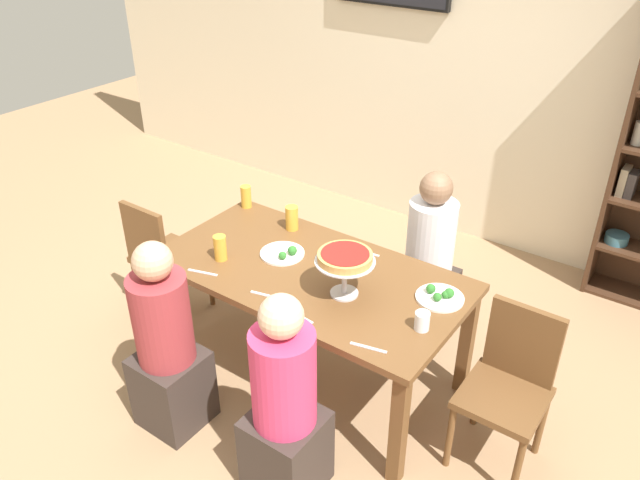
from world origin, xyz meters
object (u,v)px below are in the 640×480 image
(beer_glass_amber_tall, at_px, (246,197))
(cutlery_spare_fork, at_px, (203,272))
(diner_near_left, at_px, (167,351))
(beer_glass_amber_short, at_px, (220,248))
(diner_far_right, at_px, (428,267))
(chair_head_east, at_px, (510,381))
(cutlery_knife_far, at_px, (266,295))
(deep_dish_pizza_stand, at_px, (345,260))
(water_glass_clear_near, at_px, (422,321))
(diner_near_right, at_px, (285,412))
(cutlery_knife_near, at_px, (365,252))
(beer_glass_amber_spare, at_px, (292,218))
(cutlery_fork_near, at_px, (368,348))
(salad_plate_near_diner, at_px, (284,253))
(chair_head_west, at_px, (161,254))
(dining_table, at_px, (310,283))
(salad_plate_far_diner, at_px, (440,296))
(cutlery_fork_far, at_px, (299,316))

(beer_glass_amber_tall, height_order, cutlery_spare_fork, beer_glass_amber_tall)
(diner_near_left, height_order, beer_glass_amber_short, diner_near_left)
(diner_near_left, distance_m, diner_far_right, 1.69)
(chair_head_east, relative_size, cutlery_knife_far, 4.83)
(deep_dish_pizza_stand, xyz_separation_m, water_glass_clear_near, (0.47, -0.02, -0.16))
(diner_near_left, xyz_separation_m, diner_near_right, (0.77, 0.02, 0.00))
(cutlery_knife_near, height_order, cutlery_knife_far, same)
(beer_glass_amber_tall, relative_size, beer_glass_amber_spare, 0.97)
(water_glass_clear_near, distance_m, cutlery_fork_near, 0.31)
(diner_far_right, relative_size, water_glass_clear_near, 12.08)
(diner_near_right, relative_size, salad_plate_near_diner, 4.43)
(beer_glass_amber_tall, relative_size, cutlery_knife_near, 0.83)
(chair_head_west, bearing_deg, cutlery_knife_far, -11.74)
(chair_head_west, distance_m, salad_plate_near_diner, 0.98)
(diner_far_right, xyz_separation_m, cutlery_spare_fork, (-0.84, -1.13, 0.25))
(deep_dish_pizza_stand, bearing_deg, water_glass_clear_near, -3.00)
(cutlery_knife_near, xyz_separation_m, cutlery_spare_fork, (-0.62, -0.71, 0.00))
(chair_head_east, bearing_deg, diner_far_right, -40.73)
(diner_far_right, bearing_deg, cutlery_knife_near, -27.02)
(beer_glass_amber_spare, height_order, water_glass_clear_near, beer_glass_amber_spare)
(salad_plate_near_diner, xyz_separation_m, beer_glass_amber_tall, (-0.58, 0.34, 0.06))
(diner_far_right, height_order, salad_plate_near_diner, diner_far_right)
(cutlery_spare_fork, bearing_deg, chair_head_west, 141.85)
(dining_table, height_order, chair_head_west, chair_head_west)
(salad_plate_far_diner, relative_size, beer_glass_amber_short, 1.68)
(dining_table, height_order, chair_head_east, chair_head_east)
(chair_head_west, height_order, salad_plate_far_diner, chair_head_west)
(diner_near_right, bearing_deg, beer_glass_amber_tall, 46.94)
(diner_far_right, height_order, cutlery_fork_near, diner_far_right)
(beer_glass_amber_short, xyz_separation_m, cutlery_knife_far, (0.44, -0.13, -0.07))
(dining_table, bearing_deg, beer_glass_amber_spare, 139.25)
(diner_far_right, distance_m, water_glass_clear_near, 0.99)
(diner_far_right, relative_size, chair_head_east, 1.32)
(chair_head_west, xyz_separation_m, deep_dish_pizza_stand, (1.43, 0.02, 0.46))
(beer_glass_amber_spare, xyz_separation_m, cutlery_fork_far, (0.57, -0.68, -0.07))
(cutlery_knife_far, distance_m, cutlery_spare_fork, 0.43)
(salad_plate_far_diner, distance_m, beer_glass_amber_short, 1.26)
(diner_far_right, distance_m, cutlery_knife_far, 1.20)
(water_glass_clear_near, height_order, cutlery_spare_fork, water_glass_clear_near)
(diner_near_left, height_order, chair_head_east, diner_near_left)
(diner_near_right, distance_m, salad_plate_near_diner, 1.02)
(cutlery_knife_near, bearing_deg, cutlery_fork_far, 89.92)
(beer_glass_amber_spare, distance_m, cutlery_knife_far, 0.72)
(dining_table, relative_size, chair_head_east, 2.01)
(chair_head_west, height_order, deep_dish_pizza_stand, deep_dish_pizza_stand)
(beer_glass_amber_spare, height_order, cutlery_spare_fork, beer_glass_amber_spare)
(diner_near_left, distance_m, cutlery_spare_fork, 0.47)
(diner_far_right, height_order, chair_head_west, diner_far_right)
(diner_near_right, bearing_deg, chair_head_west, 67.65)
(diner_far_right, relative_size, cutlery_knife_far, 6.39)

